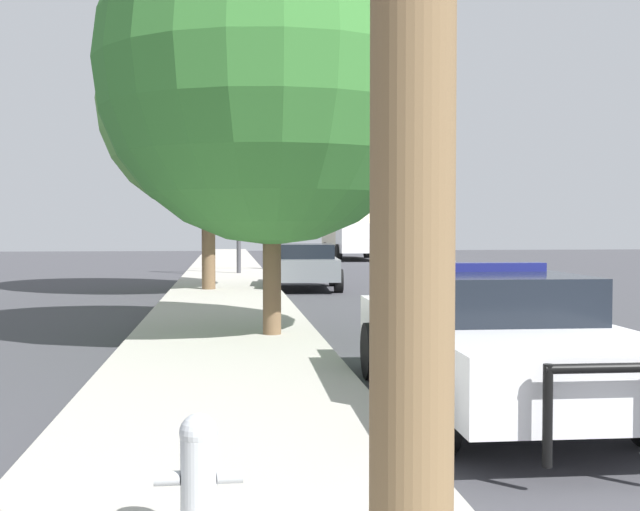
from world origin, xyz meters
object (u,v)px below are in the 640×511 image
at_px(fire_hydrant, 199,471).
at_px(tree_sidewalk_mid, 208,104).
at_px(box_truck, 352,228).
at_px(police_car, 487,333).
at_px(car_background_midblock, 306,265).
at_px(traffic_light, 283,172).
at_px(tree_sidewalk_near, 271,70).

height_order(fire_hydrant, tree_sidewalk_mid, tree_sidewalk_mid).
xyz_separation_m(fire_hydrant, box_truck, (7.22, 40.43, 1.26)).
distance_m(police_car, car_background_midblock, 15.36).
relative_size(fire_hydrant, car_background_midblock, 0.17).
bearing_deg(police_car, box_truck, -95.74).
bearing_deg(traffic_light, police_car, -88.54).
bearing_deg(tree_sidewalk_near, police_car, -67.82).
height_order(police_car, traffic_light, traffic_light).
bearing_deg(car_background_midblock, police_car, -84.64).
relative_size(police_car, box_truck, 0.70).
bearing_deg(tree_sidewalk_near, fire_hydrant, -96.03).
xyz_separation_m(police_car, tree_sidewalk_near, (-1.93, 4.74, 3.55)).
distance_m(police_car, tree_sidewalk_mid, 15.13).
xyz_separation_m(fire_hydrant, car_background_midblock, (2.47, 18.89, 0.22)).
distance_m(traffic_light, car_background_midblock, 7.00).
bearing_deg(tree_sidewalk_mid, traffic_light, 70.96).
xyz_separation_m(police_car, tree_sidewalk_mid, (-3.13, 14.13, 4.41)).
height_order(fire_hydrant, traffic_light, traffic_light).
relative_size(tree_sidewalk_near, tree_sidewalk_mid, 0.86).
relative_size(car_background_midblock, box_truck, 0.54).
distance_m(car_background_midblock, box_truck, 22.08).
height_order(police_car, tree_sidewalk_near, tree_sidewalk_near).
distance_m(fire_hydrant, tree_sidewalk_mid, 18.27).
bearing_deg(traffic_light, car_background_midblock, -88.07).
bearing_deg(police_car, traffic_light, -87.46).
bearing_deg(fire_hydrant, car_background_midblock, 82.55).
relative_size(police_car, tree_sidewalk_near, 0.76).
distance_m(tree_sidewalk_near, tree_sidewalk_mid, 9.50).
relative_size(fire_hydrant, tree_sidewalk_near, 0.10).
relative_size(fire_hydrant, box_truck, 0.09).
xyz_separation_m(box_truck, tree_sidewalk_mid, (-7.54, -22.76, 3.40)).
bearing_deg(car_background_midblock, traffic_light, 96.03).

